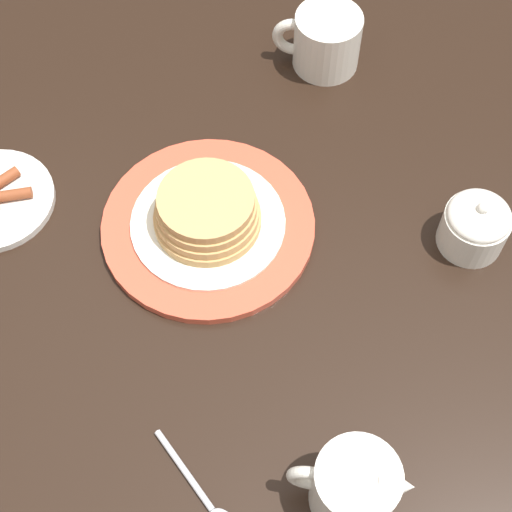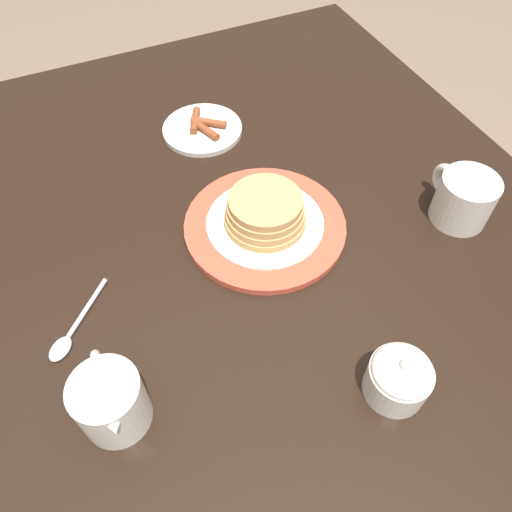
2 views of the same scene
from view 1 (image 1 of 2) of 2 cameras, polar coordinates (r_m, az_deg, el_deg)
name	(u,v)px [view 1 (image 1 of 2)]	position (r m, az deg, el deg)	size (l,w,h in m)	color
ground_plane	(223,452)	(1.66, -2.38, -14.08)	(8.00, 8.00, 0.00)	#7A6651
dining_table	(206,310)	(1.05, -3.67, -3.93)	(1.22, 1.08, 0.78)	black
pancake_plate	(206,219)	(0.95, -3.68, 2.74)	(0.26, 0.26, 0.07)	#DB5138
coffee_mug	(325,40)	(1.11, 5.03, 15.37)	(0.12, 0.09, 0.08)	silver
creamer_pitcher	(355,487)	(0.80, 7.21, -16.34)	(0.12, 0.08, 0.10)	silver
sugar_bowl	(475,225)	(0.96, 15.67, 2.19)	(0.08, 0.08, 0.08)	silver
spoon	(209,505)	(0.83, -3.47, -17.61)	(0.11, 0.11, 0.01)	silver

